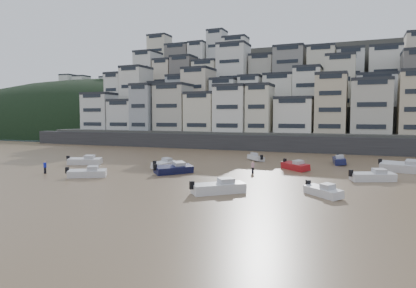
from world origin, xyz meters
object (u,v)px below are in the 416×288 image
at_px(boat_g, 405,166).
at_px(person_blue, 45,167).
at_px(person_pink, 253,167).
at_px(boat_b, 323,190).
at_px(boat_a, 219,185).
at_px(boat_h, 256,157).
at_px(boat_j, 87,172).
at_px(boat_d, 373,175).
at_px(boat_k, 85,160).
at_px(boat_c, 174,168).
at_px(boat_e, 295,165).
at_px(boat_i, 339,159).
at_px(boat_f, 164,163).

height_order(boat_g, person_blue, boat_g).
bearing_deg(boat_g, person_pink, -138.67).
bearing_deg(boat_b, boat_a, -120.92).
height_order(boat_a, boat_h, boat_a).
bearing_deg(boat_j, boat_h, 29.29).
height_order(boat_d, boat_k, boat_k).
bearing_deg(boat_h, boat_c, 121.07).
height_order(boat_e, boat_h, boat_e).
bearing_deg(boat_c, boat_i, -9.27).
bearing_deg(boat_k, boat_i, 3.33).
relative_size(boat_a, boat_h, 1.25).
bearing_deg(boat_c, boat_h, 17.91).
distance_m(boat_a, boat_e, 20.13).
distance_m(boat_b, boat_e, 17.82).
relative_size(boat_i, person_pink, 3.34).
bearing_deg(boat_c, boat_k, 117.00).
bearing_deg(boat_b, boat_e, 151.86).
xyz_separation_m(boat_d, boat_j, (-33.78, -10.85, -0.06)).
relative_size(boat_d, person_blue, 3.27).
height_order(boat_e, boat_j, boat_e).
relative_size(boat_h, boat_j, 0.92).
bearing_deg(person_pink, boat_a, -88.58).
bearing_deg(person_pink, boat_g, 24.19).
relative_size(boat_e, boat_k, 0.95).
bearing_deg(boat_k, person_blue, -102.29).
distance_m(boat_c, boat_j, 11.21).
distance_m(boat_i, boat_j, 39.30).
height_order(boat_b, boat_c, boat_c).
xyz_separation_m(boat_c, boat_g, (29.18, 13.15, 0.15)).
distance_m(boat_f, boat_h, 17.72).
xyz_separation_m(boat_k, person_pink, (27.60, 1.43, 0.08)).
height_order(boat_c, boat_g, boat_g).
relative_size(boat_a, boat_b, 1.26).
distance_m(boat_f, person_blue, 16.58).
bearing_deg(boat_g, boat_f, -148.06).
height_order(boat_b, boat_j, boat_j).
xyz_separation_m(boat_b, boat_k, (-37.86, 10.04, 0.14)).
height_order(boat_j, person_blue, person_blue).
height_order(boat_f, boat_j, boat_f).
xyz_separation_m(boat_a, boat_k, (-27.95, 12.69, -0.03)).
bearing_deg(boat_i, boat_g, 46.38).
height_order(boat_k, person_pink, person_pink).
height_order(boat_j, boat_k, boat_k).
bearing_deg(boat_f, boat_j, 160.43).
xyz_separation_m(boat_g, boat_h, (-22.79, 5.67, -0.28)).
bearing_deg(boat_a, boat_g, 7.81).
distance_m(boat_c, person_pink, 10.79).
height_order(boat_c, person_pink, person_pink).
bearing_deg(boat_i, boat_h, -94.86).
bearing_deg(boat_c, person_pink, -28.97).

